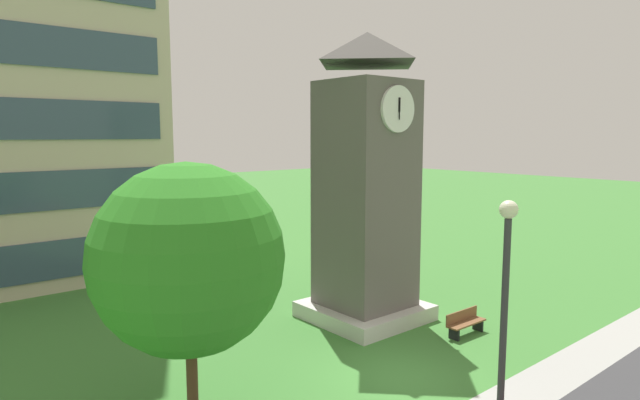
{
  "coord_description": "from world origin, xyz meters",
  "views": [
    {
      "loc": [
        -11.64,
        -10.32,
        7.32
      ],
      "look_at": [
        1.49,
        5.4,
        4.8
      ],
      "focal_mm": 29.92,
      "sensor_mm": 36.0,
      "label": 1
    }
  ],
  "objects_px": {
    "park_bench": "(465,322)",
    "tree_streetside": "(188,259)",
    "street_lamp": "(504,317)",
    "clock_tower": "(366,194)"
  },
  "relations": [
    {
      "from": "clock_tower",
      "to": "tree_streetside",
      "type": "bearing_deg",
      "value": -161.38
    },
    {
      "from": "park_bench",
      "to": "street_lamp",
      "type": "height_order",
      "value": "street_lamp"
    },
    {
      "from": "park_bench",
      "to": "street_lamp",
      "type": "distance_m",
      "value": 9.54
    },
    {
      "from": "clock_tower",
      "to": "park_bench",
      "type": "distance_m",
      "value": 6.04
    },
    {
      "from": "clock_tower",
      "to": "park_bench",
      "type": "relative_size",
      "value": 6.17
    },
    {
      "from": "street_lamp",
      "to": "tree_streetside",
      "type": "height_order",
      "value": "tree_streetside"
    },
    {
      "from": "tree_streetside",
      "to": "street_lamp",
      "type": "bearing_deg",
      "value": -59.85
    },
    {
      "from": "park_bench",
      "to": "tree_streetside",
      "type": "height_order",
      "value": "tree_streetside"
    },
    {
      "from": "park_bench",
      "to": "street_lamp",
      "type": "xyz_separation_m",
      "value": [
        -6.95,
        -5.64,
        3.29
      ]
    },
    {
      "from": "street_lamp",
      "to": "tree_streetside",
      "type": "xyz_separation_m",
      "value": [
        -3.63,
        6.25,
        0.59
      ]
    }
  ]
}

